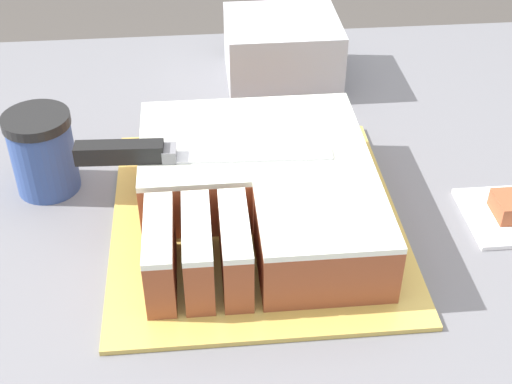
{
  "coord_description": "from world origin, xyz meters",
  "views": [
    {
      "loc": [
        -0.11,
        -0.64,
        1.44
      ],
      "look_at": [
        -0.05,
        0.02,
        0.94
      ],
      "focal_mm": 50.0,
      "sensor_mm": 36.0,
      "label": 1
    }
  ],
  "objects_px": {
    "cake_board": "(256,219)",
    "knife": "(149,153)",
    "cake": "(260,189)",
    "coffee_cup": "(43,152)",
    "storage_box": "(282,50)"
  },
  "relations": [
    {
      "from": "coffee_cup",
      "to": "storage_box",
      "type": "bearing_deg",
      "value": 38.53
    },
    {
      "from": "cake_board",
      "to": "coffee_cup",
      "type": "relative_size",
      "value": 3.63
    },
    {
      "from": "cake",
      "to": "coffee_cup",
      "type": "distance_m",
      "value": 0.28
    },
    {
      "from": "cake",
      "to": "knife",
      "type": "distance_m",
      "value": 0.13
    },
    {
      "from": "cake_board",
      "to": "knife",
      "type": "bearing_deg",
      "value": 169.02
    },
    {
      "from": "storage_box",
      "to": "knife",
      "type": "bearing_deg",
      "value": -120.25
    },
    {
      "from": "knife",
      "to": "storage_box",
      "type": "xyz_separation_m",
      "value": [
        0.19,
        0.33,
        -0.04
      ]
    },
    {
      "from": "cake",
      "to": "coffee_cup",
      "type": "bearing_deg",
      "value": 161.56
    },
    {
      "from": "knife",
      "to": "storage_box",
      "type": "relative_size",
      "value": 1.7
    },
    {
      "from": "cake",
      "to": "storage_box",
      "type": "height_order",
      "value": "storage_box"
    },
    {
      "from": "coffee_cup",
      "to": "storage_box",
      "type": "xyz_separation_m",
      "value": [
        0.33,
        0.26,
        -0.0
      ]
    },
    {
      "from": "cake",
      "to": "cake_board",
      "type": "bearing_deg",
      "value": -129.88
    },
    {
      "from": "cake_board",
      "to": "storage_box",
      "type": "xyz_separation_m",
      "value": [
        0.07,
        0.36,
        0.05
      ]
    },
    {
      "from": "cake_board",
      "to": "coffee_cup",
      "type": "xyz_separation_m",
      "value": [
        -0.26,
        0.09,
        0.05
      ]
    },
    {
      "from": "cake_board",
      "to": "cake",
      "type": "xyz_separation_m",
      "value": [
        0.0,
        0.01,
        0.04
      ]
    }
  ]
}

